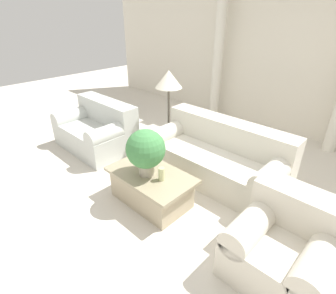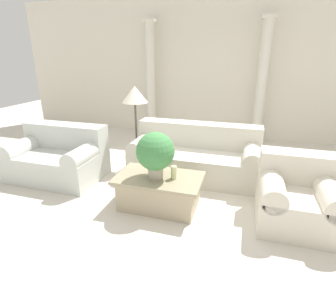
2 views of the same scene
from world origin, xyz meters
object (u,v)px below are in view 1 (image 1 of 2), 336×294
(floor_lamp, at_px, (169,83))
(sofa_long, at_px, (218,156))
(potted_plant, at_px, (146,150))
(loveseat, at_px, (97,129))
(coffee_table, at_px, (151,187))
(armchair, at_px, (286,244))

(floor_lamp, bearing_deg, sofa_long, -3.72)
(potted_plant, relative_size, floor_lamp, 0.42)
(loveseat, bearing_deg, floor_lamp, 36.41)
(coffee_table, relative_size, potted_plant, 1.85)
(floor_lamp, bearing_deg, loveseat, -143.59)
(coffee_table, bearing_deg, potted_plant, -129.05)
(floor_lamp, relative_size, armchair, 1.62)
(potted_plant, height_order, armchair, potted_plant)
(potted_plant, xyz_separation_m, armchair, (1.69, 0.19, -0.43))
(floor_lamp, bearing_deg, armchair, -22.40)
(sofa_long, distance_m, floor_lamp, 1.39)
(coffee_table, distance_m, potted_plant, 0.55)
(sofa_long, relative_size, potted_plant, 3.42)
(sofa_long, height_order, potted_plant, potted_plant)
(loveseat, height_order, potted_plant, potted_plant)
(coffee_table, bearing_deg, floor_lamp, 124.62)
(potted_plant, bearing_deg, sofa_long, 75.41)
(sofa_long, distance_m, potted_plant, 1.25)
(potted_plant, relative_size, armchair, 0.68)
(loveseat, relative_size, armchair, 1.62)
(coffee_table, bearing_deg, armchair, 5.28)
(floor_lamp, bearing_deg, coffee_table, -55.38)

